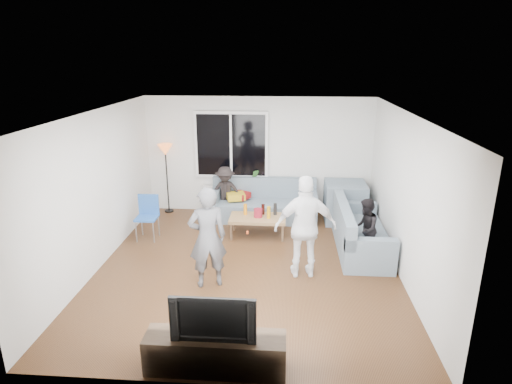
# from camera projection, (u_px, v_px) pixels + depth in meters

# --- Properties ---
(floor) EXTENTS (5.00, 5.50, 0.04)m
(floor) POSITION_uv_depth(u_px,v_px,m) (248.00, 268.00, 7.30)
(floor) COLOR #56351C
(floor) RESTS_ON ground
(ceiling) EXTENTS (5.00, 5.50, 0.04)m
(ceiling) POSITION_uv_depth(u_px,v_px,m) (247.00, 112.00, 6.49)
(ceiling) COLOR white
(ceiling) RESTS_ON ground
(wall_back) EXTENTS (5.00, 0.04, 2.60)m
(wall_back) POSITION_uv_depth(u_px,v_px,m) (259.00, 156.00, 9.53)
(wall_back) COLOR silver
(wall_back) RESTS_ON ground
(wall_front) EXTENTS (5.00, 0.04, 2.60)m
(wall_front) POSITION_uv_depth(u_px,v_px,m) (221.00, 281.00, 4.27)
(wall_front) COLOR silver
(wall_front) RESTS_ON ground
(wall_left) EXTENTS (0.04, 5.50, 2.60)m
(wall_left) POSITION_uv_depth(u_px,v_px,m) (95.00, 191.00, 7.07)
(wall_left) COLOR silver
(wall_left) RESTS_ON ground
(wall_right) EXTENTS (0.04, 5.50, 2.60)m
(wall_right) POSITION_uv_depth(u_px,v_px,m) (407.00, 198.00, 6.72)
(wall_right) COLOR silver
(wall_right) RESTS_ON ground
(window_frame) EXTENTS (1.62, 0.06, 1.47)m
(window_frame) POSITION_uv_depth(u_px,v_px,m) (231.00, 145.00, 9.41)
(window_frame) COLOR white
(window_frame) RESTS_ON wall_back
(window_glass) EXTENTS (1.50, 0.02, 1.35)m
(window_glass) POSITION_uv_depth(u_px,v_px,m) (231.00, 145.00, 9.38)
(window_glass) COLOR black
(window_glass) RESTS_ON window_frame
(window_mullion) EXTENTS (0.05, 0.03, 1.35)m
(window_mullion) POSITION_uv_depth(u_px,v_px,m) (231.00, 145.00, 9.37)
(window_mullion) COLOR white
(window_mullion) RESTS_ON window_frame
(radiator) EXTENTS (1.30, 0.12, 0.62)m
(radiator) POSITION_uv_depth(u_px,v_px,m) (232.00, 199.00, 9.76)
(radiator) COLOR silver
(radiator) RESTS_ON floor
(potted_plant) EXTENTS (0.24, 0.21, 0.40)m
(potted_plant) POSITION_uv_depth(u_px,v_px,m) (254.00, 178.00, 9.54)
(potted_plant) COLOR #316327
(potted_plant) RESTS_ON radiator
(vase) EXTENTS (0.17, 0.17, 0.15)m
(vase) POSITION_uv_depth(u_px,v_px,m) (222.00, 183.00, 9.63)
(vase) COLOR silver
(vase) RESTS_ON radiator
(sofa_back_section) EXTENTS (2.30, 0.85, 0.85)m
(sofa_back_section) POSITION_uv_depth(u_px,v_px,m) (264.00, 200.00, 9.31)
(sofa_back_section) COLOR slate
(sofa_back_section) RESTS_ON floor
(sofa_right_section) EXTENTS (2.00, 0.85, 0.85)m
(sofa_right_section) POSITION_uv_depth(u_px,v_px,m) (362.00, 228.00, 7.80)
(sofa_right_section) COLOR slate
(sofa_right_section) RESTS_ON floor
(sofa_corner) EXTENTS (0.85, 0.85, 0.85)m
(sofa_corner) POSITION_uv_depth(u_px,v_px,m) (345.00, 202.00, 9.19)
(sofa_corner) COLOR slate
(sofa_corner) RESTS_ON floor
(cushion_yellow) EXTENTS (0.45, 0.41, 0.14)m
(cushion_yellow) POSITION_uv_depth(u_px,v_px,m) (236.00, 196.00, 9.31)
(cushion_yellow) COLOR gold
(cushion_yellow) RESTS_ON sofa_back_section
(cushion_red) EXTENTS (0.46, 0.44, 0.13)m
(cushion_red) POSITION_uv_depth(u_px,v_px,m) (241.00, 195.00, 9.38)
(cushion_red) COLOR maroon
(cushion_red) RESTS_ON sofa_back_section
(coffee_table) EXTENTS (1.10, 0.60, 0.40)m
(coffee_table) POSITION_uv_depth(u_px,v_px,m) (258.00, 226.00, 8.49)
(coffee_table) COLOR olive
(coffee_table) RESTS_ON floor
(pitcher) EXTENTS (0.17, 0.17, 0.17)m
(pitcher) POSITION_uv_depth(u_px,v_px,m) (258.00, 213.00, 8.40)
(pitcher) COLOR maroon
(pitcher) RESTS_ON coffee_table
(side_chair) EXTENTS (0.41, 0.41, 0.86)m
(side_chair) POSITION_uv_depth(u_px,v_px,m) (147.00, 218.00, 8.27)
(side_chair) COLOR #285AAE
(side_chair) RESTS_ON floor
(floor_lamp) EXTENTS (0.32, 0.32, 1.56)m
(floor_lamp) POSITION_uv_depth(u_px,v_px,m) (167.00, 179.00, 9.62)
(floor_lamp) COLOR orange
(floor_lamp) RESTS_ON floor
(player_left) EXTENTS (0.68, 0.55, 1.60)m
(player_left) POSITION_uv_depth(u_px,v_px,m) (208.00, 238.00, 6.49)
(player_left) COLOR #4A4B4F
(player_left) RESTS_ON floor
(player_right) EXTENTS (1.02, 0.51, 1.69)m
(player_right) POSITION_uv_depth(u_px,v_px,m) (305.00, 227.00, 6.78)
(player_right) COLOR white
(player_right) RESTS_ON floor
(spectator_right) EXTENTS (0.52, 0.61, 1.09)m
(spectator_right) POSITION_uv_depth(u_px,v_px,m) (365.00, 229.00, 7.48)
(spectator_right) COLOR black
(spectator_right) RESTS_ON floor
(spectator_back) EXTENTS (0.75, 0.44, 1.15)m
(spectator_back) POSITION_uv_depth(u_px,v_px,m) (225.00, 192.00, 9.35)
(spectator_back) COLOR black
(spectator_back) RESTS_ON floor
(tv_console) EXTENTS (1.60, 0.40, 0.44)m
(tv_console) POSITION_uv_depth(u_px,v_px,m) (216.00, 353.00, 4.86)
(tv_console) COLOR #35271A
(tv_console) RESTS_ON floor
(television) EXTENTS (0.95, 0.12, 0.55)m
(television) POSITION_uv_depth(u_px,v_px,m) (214.00, 315.00, 4.71)
(television) COLOR black
(television) RESTS_ON tv_console
(bottle_c) EXTENTS (0.07, 0.07, 0.21)m
(bottle_c) POSITION_uv_depth(u_px,v_px,m) (263.00, 209.00, 8.54)
(bottle_c) COLOR black
(bottle_c) RESTS_ON coffee_table
(bottle_d) EXTENTS (0.07, 0.07, 0.24)m
(bottle_d) POSITION_uv_depth(u_px,v_px,m) (269.00, 212.00, 8.32)
(bottle_d) COLOR #CD9112
(bottle_d) RESTS_ON coffee_table
(bottle_e) EXTENTS (0.07, 0.07, 0.24)m
(bottle_e) POSITION_uv_depth(u_px,v_px,m) (275.00, 209.00, 8.51)
(bottle_e) COLOR black
(bottle_e) RESTS_ON coffee_table
(bottle_a) EXTENTS (0.07, 0.07, 0.22)m
(bottle_a) POSITION_uv_depth(u_px,v_px,m) (245.00, 209.00, 8.52)
(bottle_a) COLOR orange
(bottle_a) RESTS_ON coffee_table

